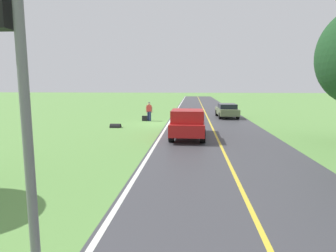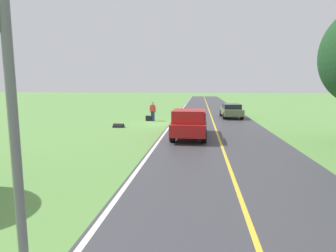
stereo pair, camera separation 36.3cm
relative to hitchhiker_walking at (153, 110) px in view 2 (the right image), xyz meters
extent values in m
plane|color=#609347|center=(-0.84, 1.64, -0.98)|extent=(200.00, 200.00, 0.00)
cube|color=#3D3D42|center=(-5.48, 1.64, -0.98)|extent=(7.52, 120.00, 0.00)
cube|color=silver|center=(-1.90, 1.64, -0.98)|extent=(0.16, 117.60, 0.00)
cube|color=gold|center=(-5.48, 1.64, -0.98)|extent=(0.14, 117.60, 0.00)
cylinder|color=navy|center=(-0.10, 0.16, -0.54)|extent=(0.18, 0.18, 0.88)
cylinder|color=navy|center=(0.11, -0.10, -0.54)|extent=(0.18, 0.18, 0.88)
cube|color=red|center=(0.00, 0.03, 0.19)|extent=(0.41, 0.28, 0.58)
sphere|color=tan|center=(0.00, 0.03, 0.59)|extent=(0.23, 0.23, 0.23)
sphere|color=#4C564C|center=(0.00, 0.03, 0.67)|extent=(0.20, 0.20, 0.20)
cube|color=#234C2D|center=(-0.01, -0.17, 0.22)|extent=(0.33, 0.22, 0.44)
cylinder|color=tan|center=(-0.26, 0.06, 0.08)|extent=(0.10, 0.10, 0.58)
cylinder|color=tan|center=(0.26, 0.04, 0.08)|extent=(0.10, 0.10, 0.58)
cube|color=black|center=(0.42, 0.06, -0.74)|extent=(0.47, 0.22, 0.48)
cube|color=#B21919|center=(-3.66, 7.78, -0.23)|extent=(2.09, 5.43, 0.70)
cube|color=#B21919|center=(-3.64, 8.97, 0.48)|extent=(1.88, 2.19, 0.72)
cube|color=black|center=(-3.64, 8.97, 0.55)|extent=(1.70, 1.32, 0.43)
cube|color=#B21919|center=(-4.62, 6.71, 0.34)|extent=(0.15, 3.03, 0.45)
cube|color=#B21919|center=(-2.74, 6.68, 0.34)|extent=(0.15, 3.03, 0.45)
cube|color=#B21919|center=(-3.70, 5.19, 0.34)|extent=(1.84, 0.13, 0.45)
cylinder|color=black|center=(-4.53, 9.54, -0.58)|extent=(0.31, 0.81, 0.80)
cylinder|color=black|center=(-2.73, 9.51, -0.58)|extent=(0.31, 0.81, 0.80)
cylinder|color=black|center=(-4.58, 6.24, -0.58)|extent=(0.31, 0.81, 0.80)
cylinder|color=black|center=(-2.79, 6.21, -0.58)|extent=(0.31, 0.81, 0.80)
cylinder|color=slate|center=(-1.27, 21.30, 1.62)|extent=(0.16, 0.16, 5.20)
cube|color=#66754C|center=(-7.42, -3.41, -0.34)|extent=(1.99, 4.46, 0.62)
cube|color=black|center=(-7.42, -3.21, 0.20)|extent=(1.70, 2.43, 0.46)
cylinder|color=black|center=(-6.53, -4.78, -0.65)|extent=(0.26, 0.67, 0.66)
cylinder|color=black|center=(-8.22, -4.84, -0.65)|extent=(0.26, 0.67, 0.66)
cylinder|color=black|center=(-6.62, -1.98, -0.65)|extent=(0.26, 0.67, 0.66)
cylinder|color=black|center=(-8.31, -2.04, -0.65)|extent=(0.26, 0.67, 0.66)
cylinder|color=black|center=(2.01, 4.25, -0.98)|extent=(0.80, 0.60, 0.60)
camera|label=1|loc=(-3.90, 25.57, 2.28)|focal=30.29mm
camera|label=2|loc=(-4.26, 25.53, 2.28)|focal=30.29mm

